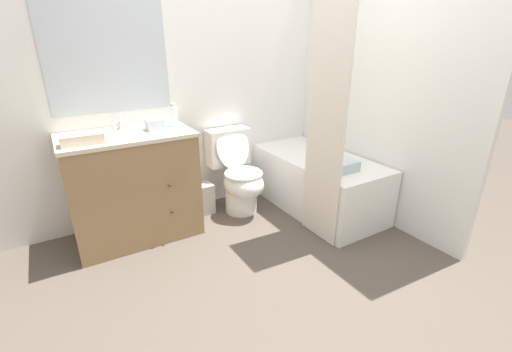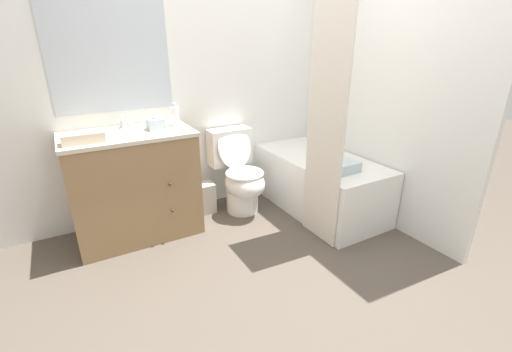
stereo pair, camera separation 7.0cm
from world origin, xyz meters
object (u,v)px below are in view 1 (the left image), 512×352
Objects in this scene: wastebasket at (202,199)px; soap_dispenser at (174,116)px; toilet at (238,175)px; vanity_cabinet at (133,185)px; bathtub at (317,182)px; bath_towel_folded at (338,166)px; hand_towel_folded at (82,139)px; tissue_box at (155,124)px; sink_faucet at (120,124)px.

soap_dispenser is at bearing -168.70° from wastebasket.
vanity_cabinet is at bearing 178.02° from toilet.
bathtub is at bearing -24.70° from wastebasket.
bath_towel_folded is (0.57, -0.73, 0.22)m from toilet.
vanity_cabinet reaches higher than bath_towel_folded.
bathtub is 0.49m from bath_towel_folded.
hand_towel_folded is (-1.97, 0.24, 0.67)m from bathtub.
toilet is 2.68× the size of bath_towel_folded.
soap_dispenser is at bearing 14.67° from tissue_box.
wastebasket is 2.22× the size of tissue_box.
vanity_cabinet is 7.47× the size of tissue_box.
bath_towel_folded reaches higher than wastebasket.
sink_faucet is 1.84m from bath_towel_folded.
tissue_box is at bearing 178.03° from toilet.
soap_dispenser is 1.45m from bath_towel_folded.
wastebasket is 1.56× the size of soap_dispenser.
soap_dispenser is 0.75m from hand_towel_folded.
sink_faucet is 0.10× the size of bathtub.
vanity_cabinet reaches higher than toilet.
hand_towel_folded is at bearing -164.88° from tissue_box.
soap_dispenser is (-0.56, 0.07, 0.62)m from toilet.
sink_faucet reaches higher than hand_towel_folded.
bath_towel_folded is (1.54, -0.76, 0.12)m from vanity_cabinet.
soap_dispenser is at bearing 5.35° from vanity_cabinet.
hand_towel_folded is at bearing 161.99° from bath_towel_folded.
vanity_cabinet is 0.54m from tissue_box.
wastebasket is 0.96× the size of bath_towel_folded.
soap_dispenser is (0.18, 0.05, 0.04)m from tissue_box.
tissue_box is at bearing -165.33° from soap_dispenser.
sink_faucet is 0.51× the size of hand_towel_folded.
vanity_cabinet is at bearing 26.15° from hand_towel_folded.
vanity_cabinet reaches higher than wastebasket.
hand_towel_folded reaches higher than bath_towel_folded.
soap_dispenser reaches higher than vanity_cabinet.
bathtub is 1.14m from wastebasket.
sink_faucet is at bearing 160.61° from soap_dispenser.
tissue_box is 0.70× the size of soap_dispenser.
toilet is (0.97, -0.03, -0.10)m from vanity_cabinet.
hand_towel_folded reaches higher than toilet.
toilet is 1.41m from hand_towel_folded.
wastebasket is 1.06× the size of hand_towel_folded.
vanity_cabinet is at bearing 178.00° from tissue_box.
toilet reaches higher than bath_towel_folded.
wastebasket is at bearing 155.30° from bathtub.
bathtub is at bearing -27.61° from toilet.
soap_dispenser reaches higher than sink_faucet.
sink_faucet is 0.46m from hand_towel_folded.
vanity_cabinet is 0.51m from sink_faucet.
vanity_cabinet is 1.71m from bathtub.
hand_towel_folded reaches higher than bathtub.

